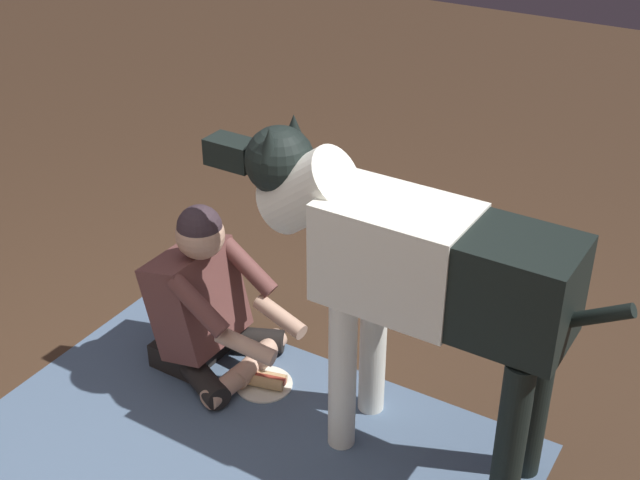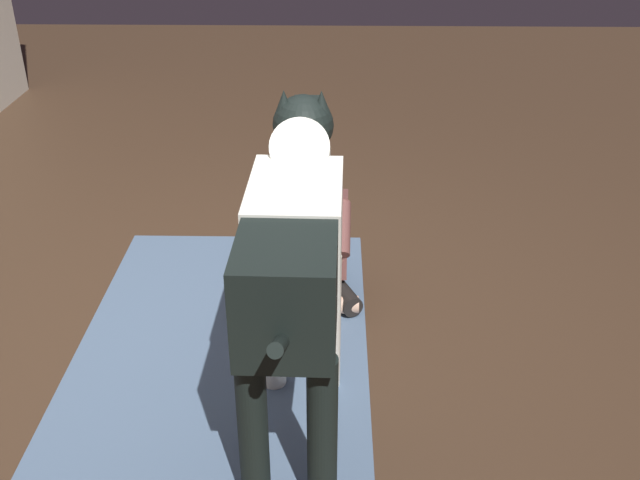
% 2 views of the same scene
% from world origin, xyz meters
% --- Properties ---
extents(ground_plane, '(13.60, 13.60, 0.00)m').
position_xyz_m(ground_plane, '(0.00, 0.00, 0.00)').
color(ground_plane, '#402D1E').
extents(area_rug, '(2.18, 1.42, 0.01)m').
position_xyz_m(area_rug, '(-0.20, 0.06, 0.00)').
color(area_rug, slate).
rests_on(area_rug, ground).
extents(person_sitting_on_floor, '(0.67, 0.58, 0.81)m').
position_xyz_m(person_sitting_on_floor, '(0.26, -0.36, 0.33)').
color(person_sitting_on_floor, black).
rests_on(person_sitting_on_floor, ground).
extents(large_dog, '(1.66, 0.37, 1.28)m').
position_xyz_m(large_dog, '(-0.71, -0.34, 0.83)').
color(large_dog, white).
rests_on(large_dog, ground).
extents(hot_dog_on_plate, '(0.25, 0.25, 0.06)m').
position_xyz_m(hot_dog_on_plate, '(-0.04, -0.35, 0.02)').
color(hot_dog_on_plate, white).
rests_on(hot_dog_on_plate, ground).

